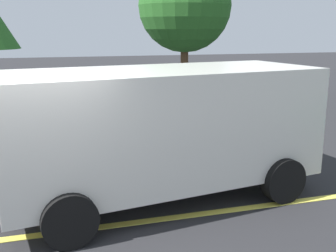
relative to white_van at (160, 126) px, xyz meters
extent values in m
plane|color=#262628|center=(-2.10, -0.81, -1.27)|extent=(80.00, 80.00, 0.00)
cube|color=#E0D14C|center=(0.90, -0.81, -1.26)|extent=(28.00, 0.16, 0.01)
cube|color=silver|center=(0.02, 0.00, 0.02)|extent=(5.43, 2.73, 1.82)
cube|color=black|center=(-2.03, -0.30, 0.42)|extent=(0.42, 1.84, 0.80)
cylinder|color=black|center=(-1.58, -1.24, -0.89)|extent=(0.79, 0.37, 0.76)
cylinder|color=black|center=(-1.87, 0.74, -0.89)|extent=(0.79, 0.37, 0.76)
cylinder|color=black|center=(1.92, -0.73, -0.89)|extent=(0.79, 0.37, 0.76)
cylinder|color=black|center=(1.63, 1.25, -0.89)|extent=(0.79, 0.37, 0.76)
cylinder|color=#513823|center=(3.00, 7.62, 0.11)|extent=(0.27, 0.27, 2.75)
sphere|color=#286023|center=(3.00, 7.62, 2.36)|extent=(3.20, 3.20, 3.20)
camera|label=1|loc=(-1.77, -6.44, 1.55)|focal=44.50mm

